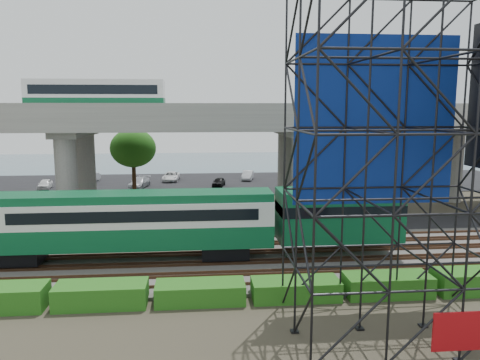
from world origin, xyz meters
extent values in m
plane|color=#474233|center=(0.00, 0.00, 0.00)|extent=(140.00, 140.00, 0.00)
cube|color=slate|center=(0.00, 2.00, 0.10)|extent=(90.00, 12.00, 0.20)
cube|color=black|center=(0.00, 10.50, 0.04)|extent=(90.00, 5.00, 0.08)
cube|color=black|center=(0.00, 34.00, 0.04)|extent=(90.00, 18.00, 0.08)
cube|color=#425F6D|center=(0.00, 56.00, 0.01)|extent=(140.00, 40.00, 0.03)
cube|color=#472D1E|center=(0.00, -2.72, 0.28)|extent=(90.00, 0.08, 0.16)
cube|color=#472D1E|center=(0.00, -1.28, 0.28)|extent=(90.00, 0.08, 0.16)
cube|color=#472D1E|center=(0.00, -0.72, 0.28)|extent=(90.00, 0.08, 0.16)
cube|color=#472D1E|center=(0.00, 0.72, 0.28)|extent=(90.00, 0.08, 0.16)
cube|color=#472D1E|center=(0.00, 1.28, 0.28)|extent=(90.00, 0.08, 0.16)
cube|color=#472D1E|center=(0.00, 2.72, 0.28)|extent=(90.00, 0.08, 0.16)
cube|color=#472D1E|center=(0.00, 3.28, 0.28)|extent=(90.00, 0.08, 0.16)
cube|color=#472D1E|center=(0.00, 4.72, 0.28)|extent=(90.00, 0.08, 0.16)
cube|color=#472D1E|center=(0.00, 5.28, 0.28)|extent=(90.00, 0.08, 0.16)
cube|color=#472D1E|center=(0.00, 6.72, 0.28)|extent=(90.00, 0.08, 0.16)
cube|color=black|center=(-10.35, 2.00, 0.81)|extent=(3.00, 2.20, 0.90)
cube|color=black|center=(2.65, 2.00, 0.81)|extent=(3.00, 2.20, 0.90)
cube|color=#0B502C|center=(-3.85, 2.00, 1.96)|extent=(19.00, 3.00, 1.40)
cube|color=silver|center=(-3.85, 2.00, 3.41)|extent=(19.00, 3.00, 1.50)
cube|color=#0B502C|center=(-3.85, 2.00, 4.41)|extent=(19.00, 2.60, 0.50)
cube|color=black|center=(-2.85, 2.00, 3.46)|extent=(15.00, 3.06, 0.70)
cube|color=#0B502C|center=(10.15, 2.00, 2.96)|extent=(8.00, 3.00, 3.40)
cube|color=#9E9B93|center=(0.00, 16.00, 8.60)|extent=(80.00, 12.00, 1.20)
cube|color=#9E9B93|center=(0.00, 10.25, 9.75)|extent=(80.00, 0.50, 1.10)
cube|color=#9E9B93|center=(0.00, 21.75, 9.75)|extent=(80.00, 0.50, 1.10)
cylinder|color=#9E9B93|center=(-10.00, 12.50, 4.00)|extent=(1.80, 1.80, 8.00)
cylinder|color=#9E9B93|center=(-10.00, 19.50, 4.00)|extent=(1.80, 1.80, 8.00)
cube|color=#9E9B93|center=(-10.00, 16.00, 7.70)|extent=(2.40, 9.00, 0.60)
cylinder|color=#9E9B93|center=(10.00, 12.50, 4.00)|extent=(1.80, 1.80, 8.00)
cylinder|color=#9E9B93|center=(10.00, 19.50, 4.00)|extent=(1.80, 1.80, 8.00)
cube|color=#9E9B93|center=(10.00, 16.00, 7.70)|extent=(2.40, 9.00, 0.60)
cylinder|color=#9E9B93|center=(28.00, 19.50, 4.00)|extent=(1.80, 1.80, 8.00)
cube|color=#9E9B93|center=(28.00, 16.00, 7.70)|extent=(2.40, 9.00, 0.60)
cube|color=black|center=(-7.96, 16.00, 9.55)|extent=(12.00, 2.50, 0.70)
cube|color=#0B502C|center=(-7.96, 16.00, 10.35)|extent=(12.00, 2.50, 0.90)
cube|color=silver|center=(-7.96, 16.00, 11.45)|extent=(12.00, 2.50, 1.30)
cube|color=black|center=(-7.96, 16.00, 11.50)|extent=(11.00, 2.56, 0.80)
cube|color=silver|center=(-7.96, 16.00, 12.25)|extent=(12.00, 2.40, 0.30)
cube|color=navy|center=(9.68, -4.95, 9.30)|extent=(8.10, 0.08, 8.25)
cube|color=#A70B11|center=(11.18, -11.05, 1.30)|extent=(2.40, 0.08, 1.60)
cube|color=black|center=(9.68, -8.00, 0.04)|extent=(9.36, 6.36, 0.08)
cube|color=#1C5E15|center=(-4.00, -4.30, 0.58)|extent=(4.60, 1.80, 1.15)
cube|color=#1C5E15|center=(1.00, -4.30, 0.52)|extent=(4.60, 1.80, 1.03)
cube|color=#1C5E15|center=(6.00, -4.30, 0.51)|extent=(4.60, 1.80, 1.01)
cube|color=#1C5E15|center=(11.00, -4.30, 0.56)|extent=(4.60, 1.80, 1.12)
cube|color=#1C5E15|center=(16.00, -4.30, 0.60)|extent=(4.60, 1.80, 1.20)
cylinder|color=#382314|center=(14.00, 12.50, 2.40)|extent=(0.44, 0.44, 4.80)
ellipsoid|color=#1C5E15|center=(14.00, 12.50, 5.60)|extent=(4.94, 4.94, 4.18)
cylinder|color=#382314|center=(-6.00, 24.00, 2.40)|extent=(0.44, 0.44, 4.80)
ellipsoid|color=#1C5E15|center=(-6.00, 24.00, 5.60)|extent=(4.94, 4.94, 4.18)
imported|color=black|center=(-7.07, 9.99, 0.69)|extent=(4.68, 2.75, 1.22)
imported|color=white|center=(-17.70, 31.00, 0.67)|extent=(1.71, 3.56, 1.17)
imported|color=#B4B5BC|center=(-13.22, 36.00, 0.69)|extent=(1.74, 3.81, 1.21)
imported|color=#A9ACB1|center=(-6.32, 31.00, 0.71)|extent=(2.70, 4.63, 1.26)
imported|color=white|center=(-2.67, 36.00, 0.69)|extent=(2.34, 4.51, 1.21)
imported|color=black|center=(3.58, 31.00, 0.63)|extent=(2.04, 3.46, 1.11)
imported|color=silver|center=(7.81, 36.00, 0.70)|extent=(2.14, 3.94, 1.23)
imported|color=#BDBDBD|center=(13.03, 31.00, 0.73)|extent=(2.76, 4.79, 1.31)
imported|color=#ABADB2|center=(17.65, 36.00, 0.73)|extent=(2.62, 4.86, 1.29)
camera|label=1|loc=(0.97, -27.35, 9.97)|focal=35.00mm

